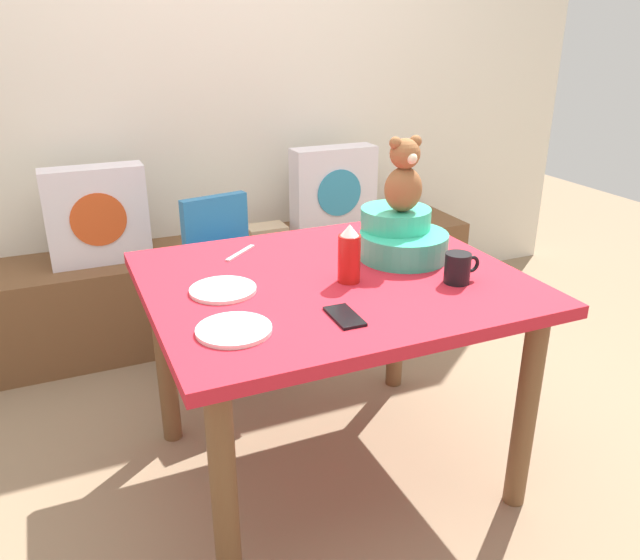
% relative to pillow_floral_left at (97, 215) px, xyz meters
% --- Properties ---
extents(ground_plane, '(8.00, 8.00, 0.00)m').
position_rel_pillow_floral_left_xyz_m(ground_plane, '(0.61, -1.22, -0.68)').
color(ground_plane, '#8C7256').
extents(back_wall, '(4.40, 0.10, 2.60)m').
position_rel_pillow_floral_left_xyz_m(back_wall, '(0.61, 0.29, 0.62)').
color(back_wall, silver).
rests_on(back_wall, ground_plane).
extents(window_bench, '(2.60, 0.44, 0.46)m').
position_rel_pillow_floral_left_xyz_m(window_bench, '(0.61, 0.02, -0.45)').
color(window_bench, brown).
rests_on(window_bench, ground_plane).
extents(pillow_floral_left, '(0.44, 0.15, 0.44)m').
position_rel_pillow_floral_left_xyz_m(pillow_floral_left, '(0.00, 0.00, 0.00)').
color(pillow_floral_left, silver).
rests_on(pillow_floral_left, window_bench).
extents(pillow_floral_right, '(0.44, 0.15, 0.44)m').
position_rel_pillow_floral_left_xyz_m(pillow_floral_right, '(1.17, 0.00, 0.00)').
color(pillow_floral_right, silver).
rests_on(pillow_floral_right, window_bench).
extents(book_stack, '(0.20, 0.14, 0.06)m').
position_rel_pillow_floral_left_xyz_m(book_stack, '(0.80, 0.02, -0.19)').
color(book_stack, tan).
rests_on(book_stack, window_bench).
extents(dining_table, '(1.16, 0.99, 0.74)m').
position_rel_pillow_floral_left_xyz_m(dining_table, '(0.61, -1.22, -0.05)').
color(dining_table, red).
rests_on(dining_table, ground_plane).
extents(highchair, '(0.38, 0.49, 0.79)m').
position_rel_pillow_floral_left_xyz_m(highchair, '(0.49, -0.42, -0.16)').
color(highchair, '#2672B2').
rests_on(highchair, ground_plane).
extents(infant_seat_teal, '(0.30, 0.33, 0.16)m').
position_rel_pillow_floral_left_xyz_m(infant_seat_teal, '(0.90, -1.15, 0.13)').
color(infant_seat_teal, '#38C399').
rests_on(infant_seat_teal, dining_table).
extents(teddy_bear, '(0.13, 0.12, 0.25)m').
position_rel_pillow_floral_left_xyz_m(teddy_bear, '(0.90, -1.15, 0.34)').
color(teddy_bear, '#925A34').
rests_on(teddy_bear, infant_seat_teal).
extents(ketchup_bottle, '(0.07, 0.07, 0.18)m').
position_rel_pillow_floral_left_xyz_m(ketchup_bottle, '(0.64, -1.28, 0.15)').
color(ketchup_bottle, red).
rests_on(ketchup_bottle, dining_table).
extents(coffee_mug, '(0.12, 0.08, 0.09)m').
position_rel_pillow_floral_left_xyz_m(coffee_mug, '(0.94, -1.42, 0.11)').
color(coffee_mug, black).
rests_on(coffee_mug, dining_table).
extents(dinner_plate_near, '(0.20, 0.20, 0.01)m').
position_rel_pillow_floral_left_xyz_m(dinner_plate_near, '(0.21, -1.47, 0.07)').
color(dinner_plate_near, white).
rests_on(dinner_plate_near, dining_table).
extents(dinner_plate_far, '(0.20, 0.20, 0.01)m').
position_rel_pillow_floral_left_xyz_m(dinner_plate_far, '(0.25, -1.20, 0.07)').
color(dinner_plate_far, white).
rests_on(dinner_plate_far, dining_table).
extents(cell_phone, '(0.07, 0.15, 0.01)m').
position_rel_pillow_floral_left_xyz_m(cell_phone, '(0.51, -1.51, 0.06)').
color(cell_phone, black).
rests_on(cell_phone, dining_table).
extents(table_fork, '(0.14, 0.13, 0.01)m').
position_rel_pillow_floral_left_xyz_m(table_fork, '(0.40, -0.90, 0.06)').
color(table_fork, silver).
rests_on(table_fork, dining_table).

